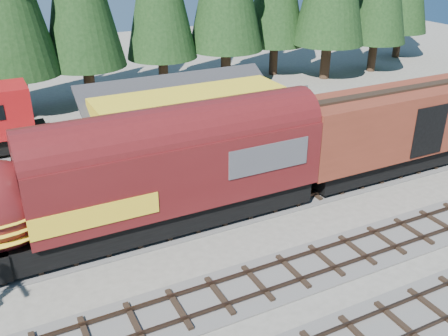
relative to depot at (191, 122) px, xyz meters
name	(u,v)px	position (x,y,z in m)	size (l,w,h in m)	color
ground	(280,247)	(0.00, -10.50, -2.96)	(120.00, 120.00, 0.00)	#6B665B
track_siding	(380,173)	(10.00, -6.50, -2.90)	(68.00, 3.20, 0.33)	#4C4947
track_spur	(15,151)	(-10.00, 7.50, -2.90)	(32.00, 3.20, 0.33)	#4C4947
depot	(191,122)	(0.00, 0.00, 0.00)	(12.80, 7.00, 5.30)	gold
locomotive	(142,184)	(-5.32, -6.50, -0.16)	(17.87, 3.55, 4.86)	black
boxcar	(407,125)	(11.65, -6.50, -0.05)	(15.63, 3.35, 4.91)	black
pickup_truck_a	(16,192)	(-10.67, -0.65, -2.06)	(2.99, 6.48, 1.80)	black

